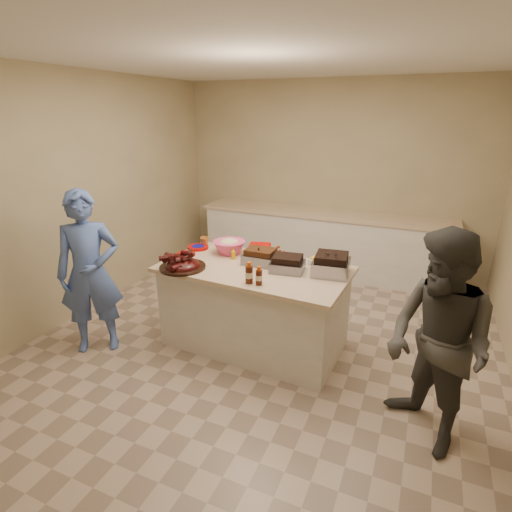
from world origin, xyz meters
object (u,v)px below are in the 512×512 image
at_px(bbq_bottle_a, 249,283).
at_px(guest_blue, 101,346).
at_px(roasting_pan, 331,274).
at_px(bbq_bottle_b, 259,285).
at_px(mustard_bottle, 234,259).
at_px(guest_gray, 421,437).
at_px(island, 254,344).
at_px(plastic_cup, 205,246).
at_px(coleslaw_bowl, 229,253).
at_px(rib_platter, 183,268).

bearing_deg(bbq_bottle_a, guest_blue, -168.85).
distance_m(roasting_pan, guest_blue, 2.43).
bearing_deg(bbq_bottle_b, mustard_bottle, 135.18).
relative_size(guest_blue, guest_gray, 1.02).
height_order(roasting_pan, bbq_bottle_b, bbq_bottle_b).
xyz_separation_m(guest_blue, guest_gray, (3.06, 0.01, 0.00)).
xyz_separation_m(island, roasting_pan, (0.71, 0.14, 0.85)).
bearing_deg(roasting_pan, plastic_cup, 163.61).
relative_size(roasting_pan, guest_gray, 0.21).
bearing_deg(coleslaw_bowl, rib_platter, -111.42).
distance_m(bbq_bottle_a, guest_gray, 1.77).
bearing_deg(rib_platter, bbq_bottle_a, -5.36).
relative_size(rib_platter, guest_gray, 0.28).
bearing_deg(roasting_pan, bbq_bottle_b, -142.85).
height_order(coleslaw_bowl, bbq_bottle_a, coleslaw_bowl).
relative_size(bbq_bottle_a, plastic_cup, 1.90).
xyz_separation_m(rib_platter, roasting_pan, (1.33, 0.42, 0.00)).
xyz_separation_m(coleslaw_bowl, bbq_bottle_b, (0.60, -0.62, 0.00)).
bearing_deg(rib_platter, guest_gray, -9.18).
height_order(island, roasting_pan, roasting_pan).
xyz_separation_m(rib_platter, guest_gray, (2.25, -0.36, -0.85)).
relative_size(roasting_pan, coleslaw_bowl, 0.98).
xyz_separation_m(mustard_bottle, guest_gray, (1.92, -0.78, -0.85)).
relative_size(island, guest_blue, 1.12).
height_order(island, guest_blue, island).
xyz_separation_m(island, bbq_bottle_a, (0.11, -0.35, 0.85)).
relative_size(bbq_bottle_b, guest_gray, 0.11).
height_order(bbq_bottle_a, mustard_bottle, bbq_bottle_a).
distance_m(bbq_bottle_a, mustard_bottle, 0.62).
relative_size(mustard_bottle, plastic_cup, 1.07).
relative_size(bbq_bottle_b, guest_blue, 0.10).
bearing_deg(bbq_bottle_a, rib_platter, 174.64).
distance_m(bbq_bottle_a, bbq_bottle_b, 0.09).
distance_m(coleslaw_bowl, mustard_bottle, 0.18).
bearing_deg(mustard_bottle, roasting_pan, 0.29).
xyz_separation_m(island, guest_blue, (-1.43, -0.66, 0.00)).
xyz_separation_m(coleslaw_bowl, mustard_bottle, (0.12, -0.14, 0.00)).
bearing_deg(guest_gray, bbq_bottle_a, -142.55).
relative_size(coleslaw_bowl, guest_blue, 0.21).
xyz_separation_m(rib_platter, coleslaw_bowl, (0.22, 0.55, 0.00)).
xyz_separation_m(roasting_pan, plastic_cup, (-1.48, 0.25, 0.00)).
relative_size(roasting_pan, bbq_bottle_a, 1.69).
xyz_separation_m(bbq_bottle_b, mustard_bottle, (-0.49, 0.48, 0.00)).
xyz_separation_m(island, plastic_cup, (-0.77, 0.39, 0.85)).
relative_size(island, plastic_cup, 17.53).
bearing_deg(bbq_bottle_b, guest_gray, -11.72).
relative_size(island, guest_gray, 1.14).
bearing_deg(guest_blue, roasting_pan, -16.21).
relative_size(bbq_bottle_a, mustard_bottle, 1.77).
relative_size(coleslaw_bowl, plastic_cup, 3.29).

